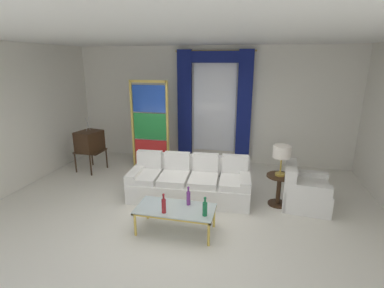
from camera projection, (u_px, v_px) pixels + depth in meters
ground_plane at (180, 214)px, 5.14m from camera, size 16.00×16.00×0.00m
wall_rear at (210, 105)px, 7.58m from camera, size 8.00×0.12×3.00m
wall_left at (20, 116)px, 6.08m from camera, size 0.12×7.00×3.00m
ceiling_slab at (191, 38)px, 5.04m from camera, size 8.00×7.60×0.04m
curtained_window at (214, 97)px, 7.33m from camera, size 2.00×0.17×2.70m
couch_white_long at (190, 182)px, 5.74m from camera, size 2.39×1.07×0.86m
coffee_table at (175, 210)px, 4.53m from camera, size 1.24×0.60×0.41m
bottle_blue_decanter at (205, 208)px, 4.27m from camera, size 0.07×0.07×0.31m
bottle_crystal_tall at (164, 205)px, 4.35m from camera, size 0.07×0.07×0.32m
bottle_amber_squat at (188, 197)px, 4.59m from camera, size 0.06×0.06×0.32m
vintage_tv at (89, 142)px, 7.01m from camera, size 0.62×0.68×1.35m
armchair_white at (303, 192)px, 5.36m from camera, size 0.88×0.88×0.80m
stained_glass_divider at (150, 128)px, 6.99m from camera, size 0.95×0.05×2.20m
peacock_figurine at (159, 166)px, 6.86m from camera, size 0.44×0.60×0.50m
round_side_table at (279, 187)px, 5.39m from camera, size 0.48×0.48×0.59m
table_lamp_brass at (282, 153)px, 5.20m from camera, size 0.32×0.32×0.57m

